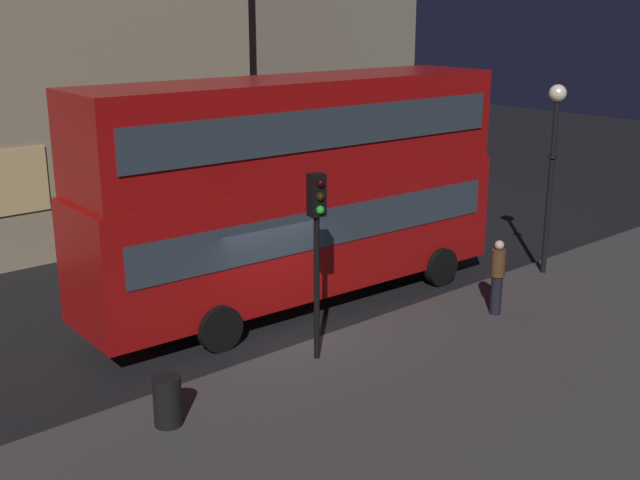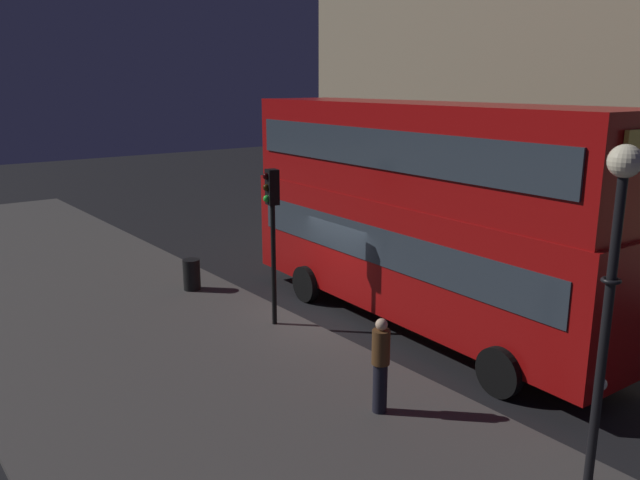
% 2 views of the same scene
% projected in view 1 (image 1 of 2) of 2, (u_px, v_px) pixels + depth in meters
% --- Properties ---
extents(ground_plane, '(80.00, 80.00, 0.00)m').
position_uv_depth(ground_plane, '(275.00, 335.00, 18.01)').
color(ground_plane, black).
extents(sidewalk_slab, '(44.00, 7.59, 0.12)m').
position_uv_depth(sidewalk_slab, '(433.00, 409.00, 14.56)').
color(sidewalk_slab, '#423F3D').
rests_on(sidewalk_slab, ground).
extents(double_decker_bus, '(11.32, 3.16, 5.56)m').
position_uv_depth(double_decker_bus, '(298.00, 182.00, 19.12)').
color(double_decker_bus, '#9E0C0C').
rests_on(double_decker_bus, ground).
extents(traffic_light_near_kerb, '(0.36, 0.39, 3.90)m').
position_uv_depth(traffic_light_near_kerb, '(317.00, 228.00, 15.77)').
color(traffic_light_near_kerb, black).
rests_on(traffic_light_near_kerb, sidewalk_slab).
extents(traffic_light_far_side, '(0.38, 0.40, 4.09)m').
position_uv_depth(traffic_light_far_side, '(459.00, 136.00, 27.00)').
color(traffic_light_far_side, black).
rests_on(traffic_light_far_side, ground).
extents(street_lamp, '(0.46, 0.46, 5.11)m').
position_uv_depth(street_lamp, '(554.00, 142.00, 20.90)').
color(street_lamp, black).
rests_on(street_lamp, sidewalk_slab).
extents(pedestrian, '(0.33, 0.33, 1.82)m').
position_uv_depth(pedestrian, '(497.00, 276.00, 18.69)').
color(pedestrian, black).
rests_on(pedestrian, sidewalk_slab).
extents(litter_bin, '(0.50, 0.50, 0.91)m').
position_uv_depth(litter_bin, '(168.00, 401.00, 13.80)').
color(litter_bin, black).
rests_on(litter_bin, sidewalk_slab).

